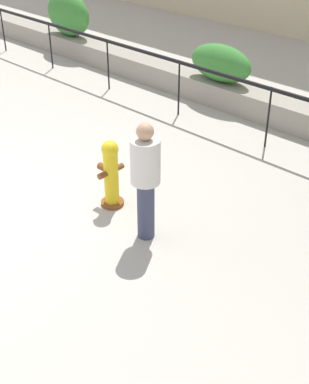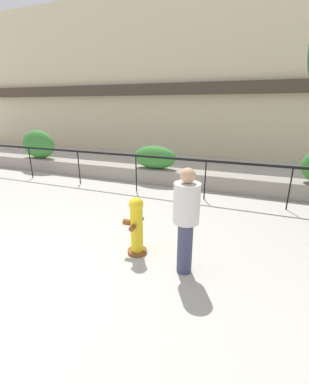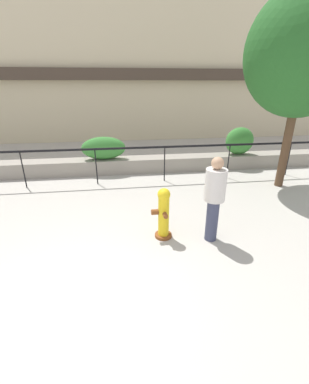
% 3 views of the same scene
% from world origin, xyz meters
% --- Properties ---
extents(planter_wall_low, '(18.00, 0.70, 0.50)m').
position_xyz_m(planter_wall_low, '(0.00, 6.00, 0.25)').
color(planter_wall_low, gray).
rests_on(planter_wall_low, ground).
extents(fence_railing_segment, '(15.00, 0.05, 1.15)m').
position_xyz_m(fence_railing_segment, '(-0.00, 4.90, 1.02)').
color(fence_railing_segment, black).
rests_on(fence_railing_segment, ground).
extents(hedge_bush_0, '(1.54, 0.66, 1.13)m').
position_xyz_m(hedge_bush_0, '(-4.90, 6.00, 1.07)').
color(hedge_bush_0, '#387F33').
rests_on(hedge_bush_0, planter_wall_low).
extents(hedge_bush_1, '(1.50, 0.63, 0.77)m').
position_xyz_m(hedge_bush_1, '(0.20, 6.00, 0.89)').
color(hedge_bush_1, '#387F33').
rests_on(hedge_bush_1, planter_wall_low).
extents(fire_hydrant, '(0.43, 0.47, 1.08)m').
position_xyz_m(fire_hydrant, '(1.54, 1.62, 0.55)').
color(fire_hydrant, brown).
rests_on(fire_hydrant, ground).
extents(pedestrian, '(0.55, 0.55, 1.73)m').
position_xyz_m(pedestrian, '(2.49, 1.40, 0.99)').
color(pedestrian, '#383D56').
rests_on(pedestrian, ground).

